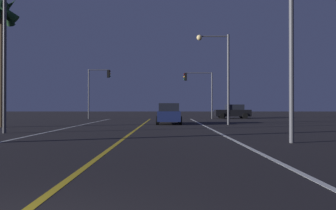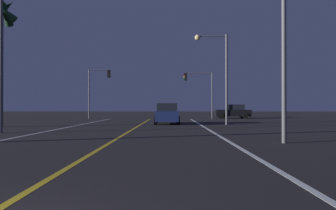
{
  "view_description": "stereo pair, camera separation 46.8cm",
  "coord_description": "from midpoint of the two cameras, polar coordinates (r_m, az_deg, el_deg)",
  "views": [
    {
      "loc": [
        1.88,
        -2.39,
        1.39
      ],
      "look_at": [
        2.07,
        35.45,
        1.63
      ],
      "focal_mm": 34.92,
      "sensor_mm": 36.0,
      "label": 1
    },
    {
      "loc": [
        2.35,
        -2.39,
        1.39
      ],
      "look_at": [
        2.07,
        35.45,
        1.63
      ],
      "focal_mm": 34.92,
      "sensor_mm": 36.0,
      "label": 2
    }
  ],
  "objects": [
    {
      "name": "lane_center_divider",
      "position": [
        17.34,
        -7.32,
        -4.95
      ],
      "size": [
        0.16,
        41.52,
        0.01
      ],
      "primitive_type": "cube",
      "color": "gold",
      "rests_on": "ground"
    },
    {
      "name": "car_ahead_far",
      "position": [
        26.8,
        -0.36,
        -1.58
      ],
      "size": [
        2.02,
        4.3,
        1.7
      ],
      "rotation": [
        0.0,
        0.0,
        1.57
      ],
      "color": "black",
      "rests_on": "ground"
    },
    {
      "name": "traffic_light_near_right",
      "position": [
        38.67,
        4.97,
        3.62
      ],
      "size": [
        3.43,
        0.36,
        5.47
      ],
      "rotation": [
        0.0,
        0.0,
        3.14
      ],
      "color": "#4C4C51",
      "rests_on": "ground"
    },
    {
      "name": "lane_edge_left",
      "position": [
        18.51,
        -22.01,
        -4.64
      ],
      "size": [
        0.16,
        41.52,
        0.01
      ],
      "primitive_type": "cube",
      "color": "silver",
      "rests_on": "ground"
    },
    {
      "name": "street_lamp_right_near",
      "position": [
        13.91,
        17.83,
        16.6
      ],
      "size": [
        2.28,
        0.44,
        8.67
      ],
      "rotation": [
        0.0,
        0.0,
        3.14
      ],
      "color": "#4C4C51",
      "rests_on": "ground"
    },
    {
      "name": "street_lamp_left_mid",
      "position": [
        19.73,
        -26.06,
        11.06
      ],
      "size": [
        2.07,
        0.44,
        8.4
      ],
      "color": "#4C4C51",
      "rests_on": "ground"
    },
    {
      "name": "palm_tree_left_mid",
      "position": [
        26.12,
        -27.41,
        12.97
      ],
      "size": [
        2.35,
        2.27,
        9.3
      ],
      "color": "#473826",
      "rests_on": "ground"
    },
    {
      "name": "lane_edge_right",
      "position": [
        17.4,
        8.33,
        -4.93
      ],
      "size": [
        0.16,
        41.52,
        0.01
      ],
      "primitive_type": "cube",
      "color": "silver",
      "rests_on": "ground"
    },
    {
      "name": "street_lamp_right_far",
      "position": [
        26.06,
        8.56,
        6.74
      ],
      "size": [
        2.58,
        0.44,
        7.1
      ],
      "rotation": [
        0.0,
        0.0,
        3.14
      ],
      "color": "#4C4C51",
      "rests_on": "ground"
    },
    {
      "name": "traffic_light_near_left",
      "position": [
        39.38,
        -12.33,
        3.84
      ],
      "size": [
        2.65,
        0.36,
        5.82
      ],
      "color": "#4C4C51",
      "rests_on": "ground"
    },
    {
      "name": "car_crossing_side",
      "position": [
        40.82,
        10.94,
        -1.15
      ],
      "size": [
        4.3,
        2.02,
        1.7
      ],
      "rotation": [
        0.0,
        0.0,
        3.14
      ],
      "color": "black",
      "rests_on": "ground"
    }
  ]
}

